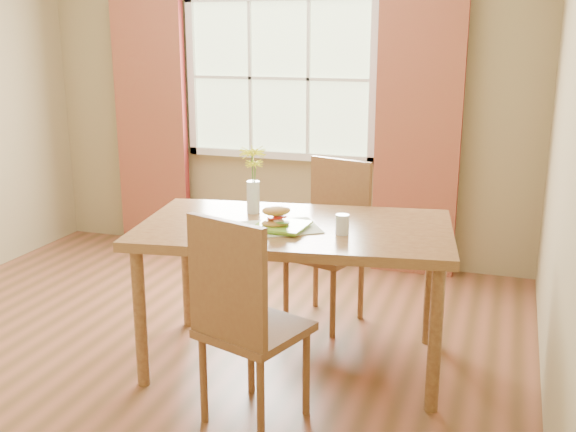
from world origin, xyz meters
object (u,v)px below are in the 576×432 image
(chair_far, at_px, (332,234))
(flower_vase, at_px, (253,174))
(croissant_sandwich, at_px, (276,217))
(water_glass, at_px, (342,225))
(dining_table, at_px, (295,240))
(chair_near, at_px, (242,315))

(chair_far, relative_size, flower_vase, 2.72)
(croissant_sandwich, height_order, flower_vase, flower_vase)
(croissant_sandwich, relative_size, water_glass, 1.78)
(dining_table, distance_m, water_glass, 0.33)
(croissant_sandwich, distance_m, water_glass, 0.36)
(dining_table, relative_size, flower_vase, 4.69)
(croissant_sandwich, bearing_deg, chair_far, 53.07)
(dining_table, height_order, croissant_sandwich, croissant_sandwich)
(chair_near, distance_m, flower_vase, 1.04)
(croissant_sandwich, distance_m, flower_vase, 0.42)
(chair_near, relative_size, chair_far, 1.00)
(chair_far, height_order, croissant_sandwich, chair_far)
(flower_vase, bearing_deg, croissant_sandwich, -50.57)
(croissant_sandwich, relative_size, flower_vase, 0.49)
(chair_far, relative_size, croissant_sandwich, 5.61)
(chair_far, bearing_deg, flower_vase, -105.41)
(croissant_sandwich, bearing_deg, dining_table, 34.42)
(chair_far, bearing_deg, chair_near, -75.77)
(dining_table, distance_m, chair_near, 0.73)
(water_glass, distance_m, flower_vase, 0.68)
(dining_table, height_order, chair_near, chair_near)
(dining_table, bearing_deg, chair_near, -101.06)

